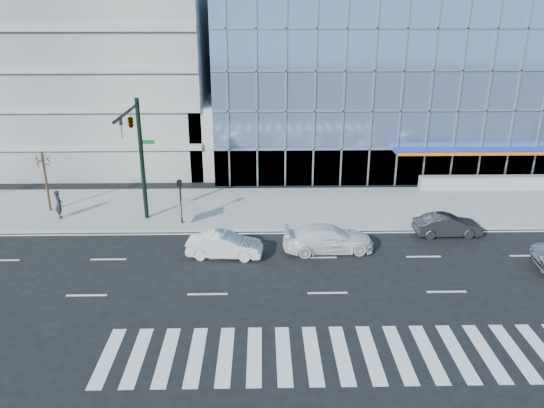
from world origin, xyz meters
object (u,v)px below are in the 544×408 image
Objects in this scene: street_tree_near at (43,160)px; pedestrian at (59,204)px; tilted_panel at (187,210)px; white_sedan at (225,245)px; ped_signal_post at (180,195)px; dark_sedan at (447,225)px; white_suv at (328,238)px; traffic_signal at (134,135)px.

street_tree_near reaches higher than pedestrian.
street_tree_near reaches higher than tilted_panel.
pedestrian is 8.73m from tilted_panel.
tilted_panel reaches higher than white_sedan.
tilted_panel is at bearing 8.51° from ped_signal_post.
ped_signal_post is 0.70× the size of white_sedan.
white_suv is at bearing 103.49° from dark_sedan.
traffic_signal is at bearing -128.81° from pedestrian.
pedestrian is (-17.39, 5.12, 0.35)m from white_suv.
traffic_signal reaches higher than pedestrian.
white_sedan is 12.78m from pedestrian.
white_suv is (9.10, -4.00, -1.37)m from ped_signal_post.
street_tree_near is 1.03× the size of dark_sedan.
pedestrian is 1.48× the size of tilted_panel.
street_tree_near is 0.80× the size of white_suv.
traffic_signal is at bearing 68.38° from white_suv.
street_tree_near is 3.25× the size of tilted_panel.
street_tree_near reaches higher than white_sedan.
white_sedan is (-6.00, -0.66, -0.06)m from white_suv.
traffic_signal is 8.92m from white_sedan.
white_suv reaches higher than white_sedan.
ped_signal_post is 10.04m from white_suv.
street_tree_near is at bearing 78.83° from dark_sedan.
pedestrian is at bearing 165.54° from traffic_signal.
dark_sedan is at bearing -9.57° from tilted_panel.
traffic_signal reaches higher than ped_signal_post.
pedestrian is at bearing 68.59° from white_sedan.
tilted_panel is at bearing 35.51° from white_sedan.
street_tree_near is at bearing 65.69° from white_sedan.
pedestrian is at bearing 69.34° from white_suv.
dark_sedan is (13.69, 2.71, -0.03)m from white_sedan.
tilted_panel is at bearing 8.52° from traffic_signal.
ped_signal_post is 5.78m from white_sedan.
white_sedan is 13.96m from dark_sedan.
ped_signal_post is at bearing 8.52° from traffic_signal.
dark_sedan is at bearing -73.32° from white_sedan.
street_tree_near is at bearing 157.29° from traffic_signal.
dark_sedan is (19.29, -1.57, -5.49)m from traffic_signal.
tilted_panel is (9.88, -2.50, -2.72)m from street_tree_near.
traffic_signal is 7.96m from street_tree_near.
traffic_signal reaches higher than street_tree_near.
white_sedan is at bearing 99.75° from dark_sedan.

